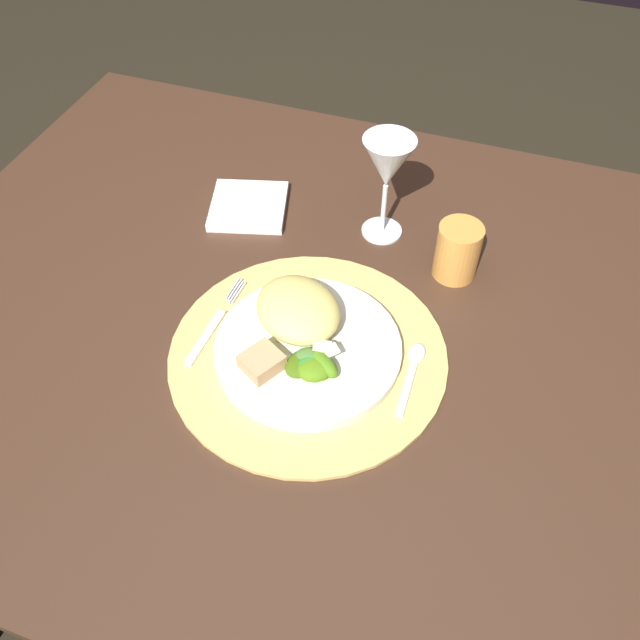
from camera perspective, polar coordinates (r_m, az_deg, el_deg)
name	(u,v)px	position (r m, az deg, el deg)	size (l,w,h in m)	color
ground_plane	(297,526)	(1.61, -1.98, -16.98)	(6.00, 6.00, 0.00)	black
dining_table	(287,365)	(1.09, -2.82, -3.79)	(1.19, 1.01, 0.74)	#3D271A
placemat	(308,354)	(0.92, -1.02, -2.90)	(0.38, 0.38, 0.01)	tan
dinner_plate	(308,349)	(0.92, -1.03, -2.47)	(0.25, 0.25, 0.02)	silver
pasta_serving	(298,310)	(0.92, -1.86, 0.89)	(0.13, 0.11, 0.05)	#E3CF6C
salad_greens	(313,363)	(0.88, -0.60, -3.67)	(0.08, 0.07, 0.03)	#436D2D
bread_piece	(262,362)	(0.88, -4.93, -3.54)	(0.05, 0.04, 0.02)	tan
fork	(214,324)	(0.96, -8.94, -0.37)	(0.02, 0.17, 0.00)	silver
spoon	(413,367)	(0.91, 7.84, -3.94)	(0.02, 0.13, 0.01)	silver
napkin	(248,206)	(1.15, -6.05, 9.53)	(0.12, 0.12, 0.01)	white
wine_glass	(387,166)	(1.03, 5.71, 12.78)	(0.08, 0.08, 0.17)	silver
amber_tumbler	(457,251)	(1.02, 11.51, 5.72)	(0.07, 0.07, 0.09)	gold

